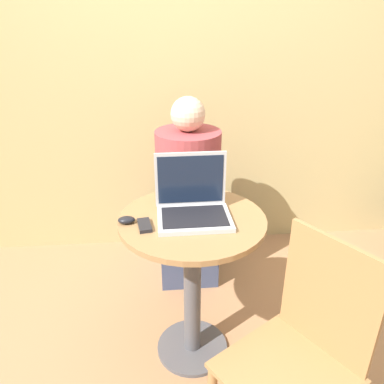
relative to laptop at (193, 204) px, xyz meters
The scene contains 8 objects.
ground_plane 0.83m from the laptop, 110.80° to the right, with size 12.00×12.00×0.00m, color #9E704C.
back_wall 1.17m from the laptop, 90.30° to the left, with size 7.00×0.05×2.60m.
round_table 0.29m from the laptop, 110.80° to the right, with size 0.64×0.64×0.78m.
laptop is the anchor object (origin of this frame).
cell_phone 0.23m from the laptop, 160.58° to the right, with size 0.07×0.11×0.02m.
computer_mouse 0.29m from the laptop, behind, with size 0.07×0.05×0.03m.
chair_empty 0.71m from the laptop, 57.43° to the right, with size 0.55×0.55×0.91m.
person_seated 0.73m from the laptop, 87.80° to the left, with size 0.37×0.58×1.18m.
Camera 1 is at (-0.13, -1.41, 1.56)m, focal length 35.00 mm.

